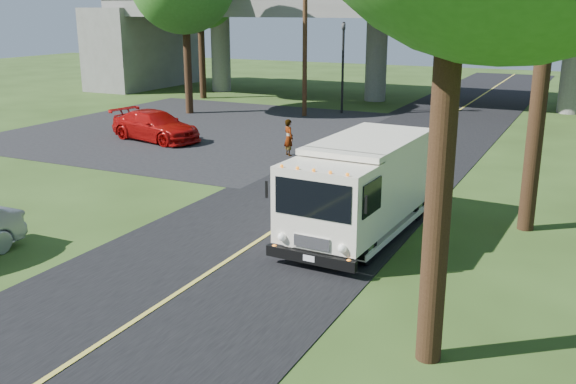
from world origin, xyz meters
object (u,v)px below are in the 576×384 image
Objects in this scene: step_van at (361,185)px; pedestrian at (289,138)px; traffic_signal at (343,58)px; utility_pole at (305,34)px; red_sedan at (155,126)px.

step_van is 9.90m from pedestrian.
traffic_signal is 2.86m from utility_pole.
step_van is 1.31× the size of red_sedan.
pedestrian is (3.70, -9.59, -3.83)m from utility_pole.
pedestrian is at bearing -79.93° from red_sedan.
pedestrian is at bearing -79.25° from traffic_signal.
step_van reaches higher than pedestrian.
red_sedan is (-12.98, 8.03, -0.71)m from step_van.
pedestrian is (2.20, -11.59, -2.43)m from traffic_signal.
traffic_signal is 0.58× the size of utility_pole.
utility_pole is 5.85× the size of pedestrian.
step_van is at bearing -60.91° from utility_pole.
traffic_signal is at bearing 53.13° from utility_pole.
red_sedan is 3.08× the size of pedestrian.
step_van reaches higher than red_sedan.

